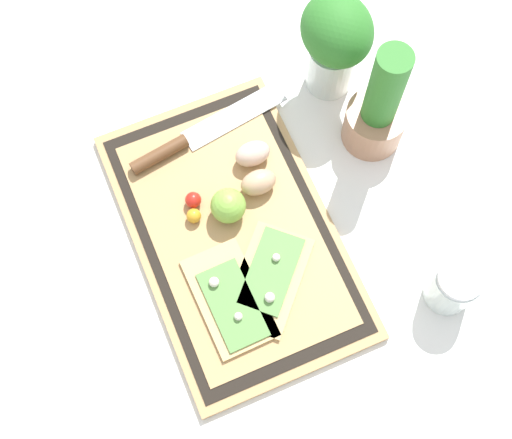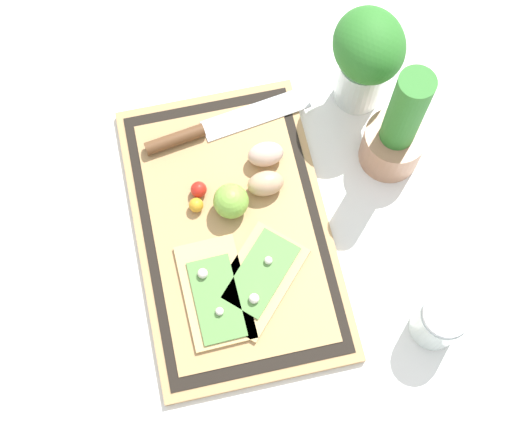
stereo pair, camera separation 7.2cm
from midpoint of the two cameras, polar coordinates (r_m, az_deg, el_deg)
ground_plane at (r=1.14m, az=-3.57°, el=-1.46°), size 6.00×6.00×0.00m
cutting_board at (r=1.13m, az=-3.59°, el=-1.32°), size 0.49×0.30×0.02m
pizza_slice_near at (r=1.09m, az=-4.02°, el=-6.57°), size 0.17×0.10×0.02m
pizza_slice_far at (r=1.09m, az=-0.80°, el=-4.84°), size 0.19×0.18×0.02m
knife at (r=1.18m, az=-7.57°, el=6.01°), size 0.07×0.29×0.02m
egg_brown at (r=1.13m, az=-1.63°, el=2.83°), size 0.04×0.06×0.04m
egg_pink at (r=1.15m, az=-2.06°, el=5.13°), size 0.04×0.06×0.04m
lime at (r=1.11m, az=-4.10°, el=0.95°), size 0.06×0.06×0.06m
cherry_tomato_red at (r=1.13m, az=-6.86°, el=1.41°), size 0.03×0.03×0.03m
cherry_tomato_yellow at (r=1.12m, az=-6.83°, el=0.14°), size 0.02×0.02×0.02m
herb_pot at (r=1.14m, az=7.96°, el=8.40°), size 0.10×0.10×0.23m
sauce_jar at (r=1.10m, az=13.64°, el=-5.42°), size 0.07×0.07×0.09m
herb_glass at (r=1.16m, az=4.53°, el=13.91°), size 0.13×0.11×0.20m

